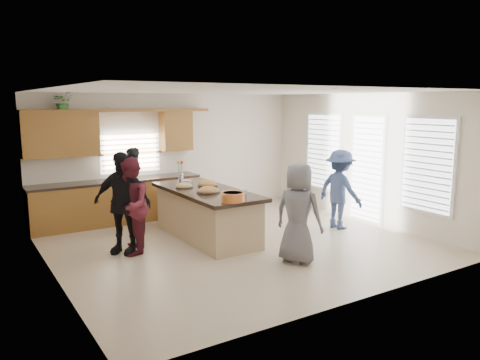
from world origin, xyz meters
TOP-DOWN VIEW (x-y plane):
  - floor at (0.00, 0.00)m, footprint 6.50×6.50m
  - room_shell at (0.00, 0.00)m, footprint 6.52×6.02m
  - back_cabinetry at (-1.47, 2.73)m, footprint 4.08×0.66m
  - right_wall_glazing at (3.22, -0.13)m, footprint 0.06×4.00m
  - island at (-0.32, 0.66)m, footprint 1.16×2.70m
  - platter_front at (-0.43, 0.37)m, footprint 0.44×0.44m
  - platter_mid at (-0.10, 1.01)m, footprint 0.42×0.42m
  - platter_back at (-0.59, 1.08)m, footprint 0.35×0.35m
  - salad_bowl at (-0.45, -0.53)m, footprint 0.40×0.40m
  - clear_cup at (0.02, -0.18)m, footprint 0.08×0.08m
  - plate_stack at (-0.28, 1.60)m, footprint 0.20×0.20m
  - flower_vase at (-0.32, 1.81)m, footprint 0.14×0.14m
  - potted_plant at (-2.41, 2.82)m, footprint 0.42×0.38m
  - woman_left_back at (-1.21, 2.31)m, footprint 0.46×0.65m
  - woman_left_mid at (-1.89, 0.50)m, footprint 0.89×1.00m
  - woman_left_front at (-1.99, 0.62)m, footprint 1.05×1.05m
  - woman_right_back at (2.35, -0.20)m, footprint 0.71×1.12m
  - woman_right_front at (0.28, -1.38)m, footprint 0.83×0.96m

SIDE VIEW (x-z plane):
  - floor at x=0.00m, z-range 0.00..0.00m
  - island at x=-0.32m, z-range -0.02..0.93m
  - woman_right_back at x=2.35m, z-range 0.00..1.65m
  - woman_right_front at x=0.28m, z-range 0.00..1.66m
  - woman_left_back at x=-1.21m, z-range 0.00..1.67m
  - woman_left_mid at x=-1.89m, z-range 0.00..1.69m
  - woman_left_front at x=-1.99m, z-range 0.00..1.78m
  - back_cabinetry at x=-1.47m, z-range -0.32..2.14m
  - plate_stack at x=-0.28m, z-range 0.95..1.00m
  - platter_back at x=-0.59m, z-range 0.91..1.05m
  - platter_mid at x=-0.10m, z-range 0.89..1.06m
  - platter_front at x=-0.43m, z-range 0.89..1.07m
  - clear_cup at x=0.02m, z-range 0.95..1.06m
  - salad_bowl at x=-0.45m, z-range 0.96..1.11m
  - flower_vase at x=-0.32m, z-range 0.97..1.41m
  - right_wall_glazing at x=3.22m, z-range 0.22..2.47m
  - room_shell at x=0.00m, z-range 0.50..3.31m
  - potted_plant at x=-2.41m, z-range 2.40..2.84m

